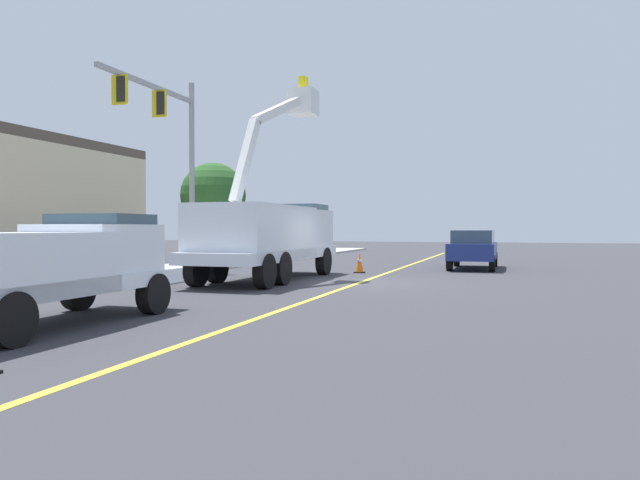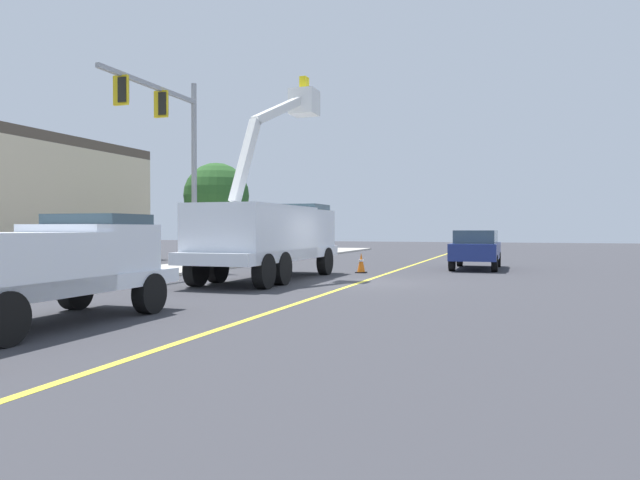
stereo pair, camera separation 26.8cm
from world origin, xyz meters
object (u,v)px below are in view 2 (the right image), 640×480
utility_bucket_truck (270,233)px  traffic_signal_mast (171,137)px  service_pickup_truck (44,264)px  traffic_cone_mid_front (361,263)px  passing_minivan (476,247)px

utility_bucket_truck → traffic_signal_mast: (1.06, 4.64, 3.68)m
utility_bucket_truck → service_pickup_truck: size_ratio=1.46×
service_pickup_truck → traffic_cone_mid_front: size_ratio=7.04×
utility_bucket_truck → service_pickup_truck: 10.25m
traffic_cone_mid_front → traffic_signal_mast: 8.89m
traffic_cone_mid_front → traffic_signal_mast: size_ratio=0.10×
utility_bucket_truck → passing_minivan: size_ratio=1.71×
utility_bucket_truck → service_pickup_truck: (-10.24, -0.10, -0.50)m
passing_minivan → traffic_signal_mast: traffic_signal_mast is taller
utility_bucket_truck → service_pickup_truck: bearing=-179.4°
passing_minivan → traffic_cone_mid_front: passing_minivan is taller
utility_bucket_truck → passing_minivan: 10.23m
traffic_cone_mid_front → traffic_signal_mast: (-3.05, 6.75, 4.90)m
utility_bucket_truck → traffic_cone_mid_front: bearing=-27.2°
utility_bucket_truck → traffic_signal_mast: traffic_signal_mast is taller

